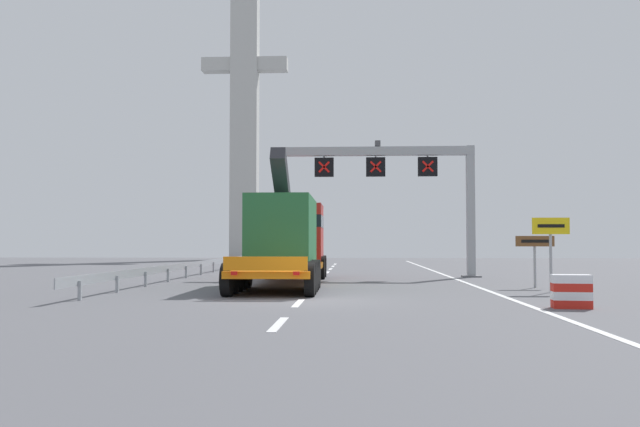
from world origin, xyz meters
name	(u,v)px	position (x,y,z in m)	size (l,w,h in m)	color
ground	(310,301)	(0.00, 0.00, 0.00)	(112.00, 112.00, 0.00)	#5B5B60
lane_markings	(323,277)	(-0.27, 14.02, 0.01)	(0.20, 42.63, 0.01)	silver
edge_line_right	(457,279)	(6.20, 12.00, 0.01)	(0.20, 63.00, 0.01)	silver
overhead_lane_gantry	(404,173)	(3.87, 14.19, 5.34)	(10.31, 0.90, 7.01)	#9EA0A5
heavy_haul_truck_orange	(289,237)	(-1.51, 8.71, 1.99)	(3.09, 14.08, 5.30)	orange
exit_sign_yellow	(551,236)	(8.30, 3.75, 1.98)	(1.30, 0.15, 2.64)	#9EA0A5
tourist_info_sign_brown	(535,248)	(8.38, 6.20, 1.54)	(1.49, 0.15, 2.02)	#9EA0A5
crash_barrier_striped	(571,291)	(7.17, -2.05, 0.45)	(1.05, 0.60, 0.90)	red
guardrail_left	(193,266)	(-7.03, 14.07, 0.56)	(0.13, 32.14, 0.76)	#999EA3
bridge_pylon_distant	(245,99)	(-10.22, 49.19, 16.88)	(9.00, 2.00, 32.98)	#B7B7B2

